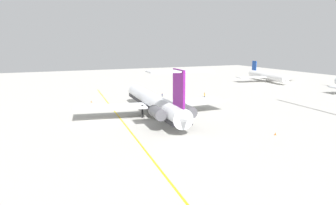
# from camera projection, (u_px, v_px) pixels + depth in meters

# --- Properties ---
(ground) EXTENTS (293.08, 293.08, 0.00)m
(ground) POSITION_uv_depth(u_px,v_px,m) (105.00, 121.00, 76.82)
(ground) COLOR #B7B5AD
(main_jetliner) EXTENTS (46.22, 40.93, 13.45)m
(main_jetliner) POSITION_uv_depth(u_px,v_px,m) (155.00, 103.00, 80.70)
(main_jetliner) COLOR silver
(main_jetliner) RESTS_ON ground
(airliner_far_left) EXTENTS (31.31, 31.11, 9.36)m
(airliner_far_left) POSITION_uv_depth(u_px,v_px,m) (268.00, 76.00, 152.91)
(airliner_far_left) COLOR white
(airliner_far_left) RESTS_ON ground
(ground_crew_near_nose) EXTENTS (0.34, 0.34, 1.76)m
(ground_crew_near_nose) POSITION_uv_depth(u_px,v_px,m) (162.00, 95.00, 108.36)
(ground_crew_near_nose) COLOR black
(ground_crew_near_nose) RESTS_ON ground
(ground_crew_near_tail) EXTENTS (0.28, 0.41, 1.77)m
(ground_crew_near_tail) POSITION_uv_depth(u_px,v_px,m) (205.00, 95.00, 107.90)
(ground_crew_near_tail) COLOR black
(ground_crew_near_tail) RESTS_ON ground
(ground_crew_portside) EXTENTS (0.45, 0.28, 1.78)m
(ground_crew_portside) POSITION_uv_depth(u_px,v_px,m) (205.00, 94.00, 110.19)
(ground_crew_portside) COLOR black
(ground_crew_portside) RESTS_ON ground
(safety_cone_nose) EXTENTS (0.40, 0.40, 0.55)m
(safety_cone_nose) POSITION_uv_depth(u_px,v_px,m) (91.00, 102.00, 100.62)
(safety_cone_nose) COLOR #EA590F
(safety_cone_nose) RESTS_ON ground
(safety_cone_wingtip) EXTENTS (0.40, 0.40, 0.55)m
(safety_cone_wingtip) POSITION_uv_depth(u_px,v_px,m) (182.00, 96.00, 111.94)
(safety_cone_wingtip) COLOR #EA590F
(safety_cone_wingtip) RESTS_ON ground
(safety_cone_tail) EXTENTS (0.40, 0.40, 0.55)m
(safety_cone_tail) POSITION_uv_depth(u_px,v_px,m) (275.00, 134.00, 65.11)
(safety_cone_tail) COLOR #EA590F
(safety_cone_tail) RESTS_ON ground
(taxiway_centreline) EXTENTS (103.73, 10.46, 0.01)m
(taxiway_centreline) POSITION_uv_depth(u_px,v_px,m) (120.00, 119.00, 78.97)
(taxiway_centreline) COLOR gold
(taxiway_centreline) RESTS_ON ground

